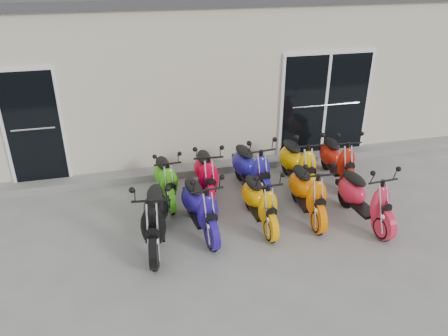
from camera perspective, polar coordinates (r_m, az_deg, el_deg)
The scene contains 15 objects.
ground at distance 7.37m, azimuth 1.14°, elevation -7.25°, with size 80.00×80.00×0.00m, color gray.
building at distance 11.52m, azimuth -5.72°, elevation 13.69°, with size 14.00×6.00×3.20m, color beige.
front_step at distance 9.04m, azimuth -2.18°, elevation -0.00°, with size 14.00×0.40×0.15m, color gray.
door_left at distance 8.71m, azimuth -23.68°, elevation 5.18°, with size 1.07×0.08×2.22m, color black.
door_right at distance 9.56m, azimuth 13.09°, elevation 8.45°, with size 2.02×0.08×2.22m, color black.
scooter_front_black at distance 6.61m, azimuth -9.09°, elevation -5.46°, with size 0.62×1.69×1.25m, color black, non-canonical shape.
scooter_front_blue at distance 6.88m, azimuth -3.16°, elevation -4.17°, with size 0.58×1.59×1.17m, color navy, non-canonical shape.
scooter_front_orange_a at distance 7.09m, azimuth 4.72°, elevation -3.54°, with size 0.55×1.50×1.11m, color #FFA500, non-canonical shape.
scooter_front_orange_b at distance 7.41m, azimuth 10.94°, elevation -2.24°, with size 0.58×1.60×1.18m, color #FF7100, non-canonical shape.
scooter_front_red at distance 7.47m, azimuth 18.02°, elevation -2.88°, with size 0.58×1.60×1.18m, color red, non-canonical shape.
scooter_back_green at distance 7.85m, azimuth -7.65°, elevation -0.65°, with size 0.54×1.48×1.09m, color #3FB012, non-canonical shape.
scooter_back_red at distance 7.87m, azimuth -2.34°, elevation 0.02°, with size 0.58×1.60×1.18m, color red, non-canonical shape.
scooter_back_blue at distance 8.02m, azimuth 3.63°, elevation 0.74°, with size 0.61×1.69×1.25m, color #1E1995, non-canonical shape.
scooter_back_yellow at distance 8.31m, azimuth 9.70°, elevation 1.41°, with size 0.62×1.71×1.26m, color #F5B100, non-canonical shape.
scooter_back_extra at distance 8.73m, azimuth 14.68°, elevation 1.85°, with size 0.58×1.60×1.18m, color red, non-canonical shape.
Camera 1 is at (-1.63, -5.93, 4.05)m, focal length 35.00 mm.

